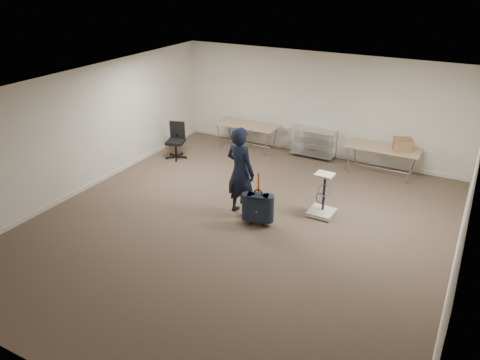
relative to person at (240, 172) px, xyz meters
The scene contains 10 objects.
ground 1.10m from the person, 63.12° to the right, with size 9.00×9.00×0.00m, color #4F3C30.
room_shell 1.30m from the person, 74.69° to the left, with size 8.00×9.00×9.00m.
folding_table_left 3.85m from the person, 115.52° to the left, with size 1.80×0.75×0.73m.
folding_table_right 4.09m from the person, 58.24° to the left, with size 1.80×0.75×0.73m.
wire_shelf 3.76m from the person, 86.22° to the left, with size 1.22×0.47×0.80m.
person is the anchor object (origin of this frame).
suitcase 0.85m from the person, 27.50° to the right, with size 0.47×0.35×1.15m.
office_chair 3.66m from the person, 147.42° to the left, with size 0.59×0.59×0.97m.
equipment_cart 1.87m from the person, 24.98° to the left, with size 0.54×0.54×0.96m.
cardboard_box 4.29m from the person, 52.65° to the left, with size 0.42×0.32×0.32m, color olive.
Camera 1 is at (3.92, -7.26, 4.86)m, focal length 35.00 mm.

